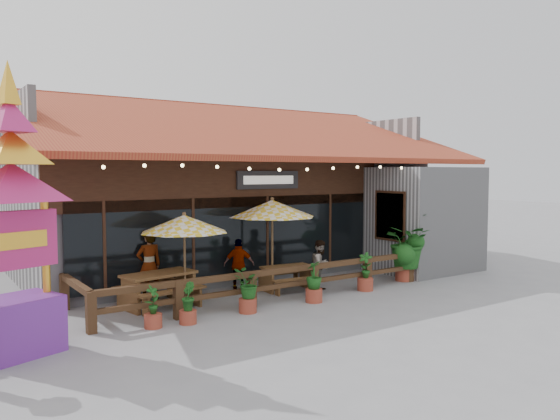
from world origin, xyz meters
TOP-DOWN VIEW (x-y plane):
  - ground at (0.00, 0.00)m, footprint 100.00×100.00m
  - restaurant_building at (0.26, 6.61)m, footprint 15.50×14.73m
  - patio_railing at (-2.25, -0.27)m, footprint 10.00×2.60m
  - umbrella_left at (-3.85, 0.56)m, footprint 2.33×2.33m
  - umbrella_right at (-0.90, 0.97)m, footprint 3.24×3.24m
  - picnic_table_left at (-4.43, 0.87)m, footprint 2.07×1.87m
  - picnic_table_right at (-0.59, 0.65)m, footprint 1.59×1.40m
  - thai_sign_tower at (-8.04, -1.09)m, footprint 2.78×2.78m
  - tropical_plant at (3.28, -0.32)m, footprint 1.93×2.00m
  - diner_a at (-4.36, 1.72)m, footprint 0.70×0.47m
  - diner_b at (0.17, 0.04)m, footprint 0.87×0.78m
  - diner_c at (-1.74, 1.45)m, footprint 0.94×0.78m
  - planter_a at (-5.26, -0.84)m, footprint 0.41×0.39m
  - planter_b at (-4.48, -0.98)m, footprint 0.39×0.42m
  - planter_c at (-2.85, -0.90)m, footprint 0.71×0.64m
  - planter_d at (-0.85, -0.96)m, footprint 0.55×0.55m
  - planter_e at (1.25, -0.68)m, footprint 0.46×0.48m

SIDE VIEW (x-z plane):
  - ground at x=0.00m, z-range 0.00..0.00m
  - planter_a at x=-5.26m, z-range -0.08..0.88m
  - planter_b at x=-4.48m, z-range -0.05..0.91m
  - planter_e at x=1.25m, z-range -0.09..1.03m
  - picnic_table_right at x=-0.59m, z-range 0.12..0.83m
  - planter_d at x=-0.85m, z-range -0.02..1.08m
  - picnic_table_left at x=-4.43m, z-range 0.15..1.04m
  - planter_c at x=-2.85m, z-range 0.07..1.14m
  - patio_railing at x=-2.25m, z-range 0.15..1.07m
  - diner_b at x=0.17m, z-range 0.00..1.48m
  - diner_c at x=-1.74m, z-range 0.00..1.50m
  - diner_a at x=-4.36m, z-range 0.00..1.89m
  - tropical_plant at x=3.28m, z-range 0.15..2.27m
  - umbrella_left at x=-3.85m, z-range 0.90..3.33m
  - restaurant_building at x=0.26m, z-range -0.84..5.25m
  - umbrella_right at x=-0.90m, z-range 1.01..3.73m
  - thai_sign_tower at x=-8.04m, z-range 0.17..6.06m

